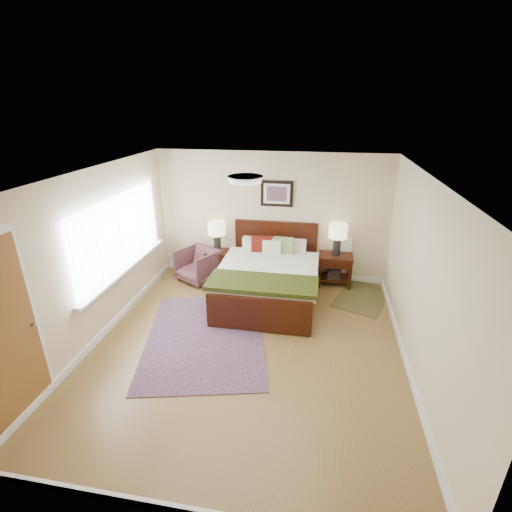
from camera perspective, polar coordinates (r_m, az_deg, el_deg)
name	(u,v)px	position (r m, az deg, el deg)	size (l,w,h in m)	color
floor	(247,346)	(5.65, -1.37, -13.61)	(5.00, 5.00, 0.00)	olive
back_wall	(271,217)	(7.32, 2.37, 6.07)	(4.50, 0.04, 2.50)	beige
front_wall	(180,408)	(3.01, -11.67, -21.93)	(4.50, 0.04, 2.50)	beige
left_wall	(94,258)	(5.85, -23.64, -0.24)	(0.04, 5.00, 2.50)	beige
right_wall	(422,282)	(5.10, 24.18, -3.65)	(0.04, 5.00, 2.50)	beige
ceiling	(245,176)	(4.63, -1.66, 12.21)	(4.50, 5.00, 0.02)	white
window	(121,234)	(6.34, -20.09, 3.21)	(0.11, 2.72, 1.32)	silver
door	(3,338)	(4.73, -34.42, -10.40)	(0.06, 1.00, 2.18)	silver
ceil_fixture	(245,179)	(4.64, -1.66, 11.79)	(0.44, 0.44, 0.08)	white
bed	(268,273)	(6.59, 1.91, -2.57)	(1.76, 2.14, 1.15)	#351108
wall_art	(277,194)	(7.16, 3.22, 9.56)	(0.62, 0.05, 0.50)	black
nightstand_left	(218,257)	(7.58, -5.93, -0.08)	(0.46, 0.41, 0.54)	#351108
nightstand_right	(335,267)	(7.35, 12.05, -1.65)	(0.63, 0.47, 0.62)	#351108
lamp_left	(217,231)	(7.40, -6.06, 3.91)	(0.35, 0.35, 0.61)	black
lamp_right	(338,234)	(7.12, 12.49, 3.39)	(0.35, 0.35, 0.61)	black
armchair	(198,265)	(7.47, -8.95, -1.40)	(0.70, 0.72, 0.65)	brown
rug_persian	(206,337)	(5.87, -7.76, -12.17)	(1.76, 2.48, 0.01)	#0D1045
rug_navy	(362,297)	(7.15, 15.96, -6.10)	(0.82, 1.23, 0.01)	black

